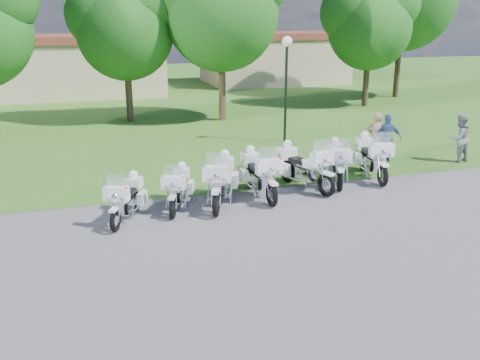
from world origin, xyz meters
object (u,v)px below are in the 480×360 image
object	(u,v)px
motorcycle_4	(303,166)
motorcycle_2	(221,180)
motorcycle_0	(126,198)
bystander_b	(459,139)
motorcycle_3	(259,173)
bystander_c	(387,138)
motorcycle_5	(337,162)
motorcycle_6	(372,156)
bystander_a	(376,137)
motorcycle_1	(178,187)
lamp_post	(286,64)

from	to	relation	value
motorcycle_4	motorcycle_2	bearing A→B (deg)	-4.14
motorcycle_0	motorcycle_4	size ratio (longest dim) A/B	0.80
motorcycle_0	motorcycle_4	distance (m)	5.88
motorcycle_2	bystander_b	xyz separation A→B (m)	(9.92, 1.90, 0.17)
motorcycle_3	bystander_c	bearing A→B (deg)	-159.50
motorcycle_5	motorcycle_6	size ratio (longest dim) A/B	0.91
motorcycle_4	bystander_a	size ratio (longest dim) A/B	1.34
motorcycle_4	bystander_c	distance (m)	4.85
motorcycle_5	motorcycle_2	bearing A→B (deg)	33.44
motorcycle_5	motorcycle_6	distance (m)	1.43
bystander_c	motorcycle_0	bearing A→B (deg)	35.46
motorcycle_4	motorcycle_6	size ratio (longest dim) A/B	0.97
motorcycle_1	motorcycle_6	xyz separation A→B (m)	(6.98, 1.06, 0.13)
bystander_a	motorcycle_5	bearing A→B (deg)	58.87
lamp_post	bystander_b	size ratio (longest dim) A/B	2.51
bystander_a	motorcycle_4	bearing A→B (deg)	51.59
motorcycle_2	lamp_post	distance (m)	8.87
motorcycle_1	lamp_post	size ratio (longest dim) A/B	0.46
motorcycle_4	bystander_b	xyz separation A→B (m)	(6.98, 1.21, 0.17)
motorcycle_1	motorcycle_6	world-z (taller)	motorcycle_6
motorcycle_3	motorcycle_5	world-z (taller)	motorcycle_3
motorcycle_0	motorcycle_6	bearing A→B (deg)	-144.52
motorcycle_0	motorcycle_5	distance (m)	7.24
motorcycle_6	lamp_post	xyz separation A→B (m)	(-0.87, 5.82, 2.67)
bystander_a	motorcycle_3	bearing A→B (deg)	46.81
motorcycle_5	motorcycle_6	world-z (taller)	motorcycle_6
motorcycle_6	bystander_b	size ratio (longest dim) A/B	1.44
motorcycle_5	bystander_a	world-z (taller)	bystander_a
lamp_post	bystander_c	distance (m)	5.47
motorcycle_6	motorcycle_0	bearing A→B (deg)	21.07
motorcycle_3	motorcycle_4	size ratio (longest dim) A/B	1.02
motorcycle_1	motorcycle_5	world-z (taller)	motorcycle_5
motorcycle_4	bystander_c	size ratio (longest dim) A/B	1.39
bystander_a	motorcycle_2	bearing A→B (deg)	45.21
motorcycle_2	motorcycle_3	bearing A→B (deg)	-141.21
motorcycle_2	bystander_c	world-z (taller)	bystander_c
motorcycle_3	bystander_c	distance (m)	6.47
motorcycle_3	motorcycle_5	distance (m)	3.03
bystander_c	motorcycle_3	bearing A→B (deg)	39.52
motorcycle_4	bystander_b	distance (m)	7.09
motorcycle_0	bystander_b	bearing A→B (deg)	-144.49
motorcycle_2	motorcycle_4	xyz separation A→B (m)	(2.94, 0.69, -0.01)
lamp_post	bystander_b	xyz separation A→B (m)	(5.09, -5.03, -2.51)
motorcycle_3	bystander_a	world-z (taller)	bystander_a
motorcycle_2	bystander_b	size ratio (longest dim) A/B	1.36
motorcycle_2	motorcycle_5	size ratio (longest dim) A/B	1.04
motorcycle_1	motorcycle_2	world-z (taller)	motorcycle_2
motorcycle_4	motorcycle_6	bearing A→B (deg)	171.23
motorcycle_6	lamp_post	size ratio (longest dim) A/B	0.57
lamp_post	motorcycle_1	bearing A→B (deg)	-131.63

